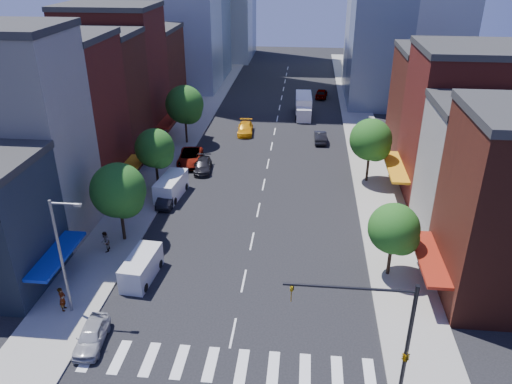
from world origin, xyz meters
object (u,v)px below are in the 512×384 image
at_px(parked_car_third, 190,157).
at_px(pedestrian_near, 62,299).
at_px(parked_car_second, 167,197).
at_px(traffic_car_far, 321,93).
at_px(parked_car_front, 92,336).
at_px(parked_car_rear, 203,166).
at_px(cargo_van_near, 141,268).
at_px(box_truck, 304,106).
at_px(cargo_van_far, 171,187).
at_px(traffic_car_oncoming, 320,137).
at_px(taxi, 245,128).
at_px(pedestrian_far, 105,242).

distance_m(parked_car_third, pedestrian_near, 28.30).
height_order(parked_car_second, traffic_car_far, traffic_car_far).
height_order(parked_car_front, pedestrian_near, pedestrian_near).
height_order(parked_car_rear, cargo_van_near, cargo_van_near).
bearing_deg(box_truck, cargo_van_far, -116.33).
bearing_deg(parked_car_second, parked_car_front, -90.83).
relative_size(parked_car_rear, traffic_car_oncoming, 1.05).
bearing_deg(cargo_van_far, taxi, 81.22).
bearing_deg(cargo_van_far, traffic_car_far, 73.82).
xyz_separation_m(taxi, box_truck, (8.06, 9.23, 0.76)).
relative_size(cargo_van_near, pedestrian_near, 2.58).
xyz_separation_m(parked_car_third, pedestrian_near, (-3.07, -28.13, 0.29)).
relative_size(parked_car_third, traffic_car_oncoming, 1.33).
bearing_deg(box_truck, traffic_car_far, 72.31).
bearing_deg(traffic_car_far, traffic_car_oncoming, 94.85).
relative_size(traffic_car_far, pedestrian_near, 2.47).
relative_size(parked_car_rear, taxi, 0.91).
distance_m(parked_car_front, pedestrian_near, 4.55).
xyz_separation_m(parked_car_third, taxi, (5.39, 11.58, -0.07)).
height_order(parked_car_front, pedestrian_far, pedestrian_far).
xyz_separation_m(cargo_van_far, traffic_car_oncoming, (15.96, 18.37, -0.37)).
height_order(parked_car_front, parked_car_rear, parked_car_front).
height_order(parked_car_front, cargo_van_near, cargo_van_near).
distance_m(parked_car_rear, cargo_van_near, 21.66).
bearing_deg(taxi, traffic_car_oncoming, -16.36).
bearing_deg(parked_car_rear, pedestrian_near, -107.19).
height_order(traffic_car_far, pedestrian_far, pedestrian_far).
height_order(traffic_car_oncoming, traffic_car_far, traffic_car_far).
relative_size(taxi, traffic_car_oncoming, 1.15).
relative_size(parked_car_front, pedestrian_near, 2.18).
bearing_deg(parked_car_third, cargo_van_near, -92.03).
bearing_deg(pedestrian_far, parked_car_third, 161.98).
bearing_deg(taxi, parked_car_rear, -107.91).
distance_m(parked_car_second, cargo_van_near, 13.16).
height_order(cargo_van_far, box_truck, box_truck).
bearing_deg(parked_car_rear, parked_car_third, 128.13).
bearing_deg(box_truck, parked_car_rear, -118.71).
bearing_deg(pedestrian_near, parked_car_second, -20.00).
bearing_deg(parked_car_rear, cargo_van_near, -97.93).
bearing_deg(parked_car_rear, cargo_van_far, -112.11).
relative_size(taxi, traffic_car_far, 1.09).
bearing_deg(cargo_van_far, parked_car_second, -83.58).
distance_m(parked_car_second, taxi, 22.84).
bearing_deg(parked_car_third, traffic_car_far, 57.19).
bearing_deg(traffic_car_oncoming, parked_car_front, 67.06).
bearing_deg(parked_car_front, parked_car_rear, 81.36).
bearing_deg(cargo_van_near, parked_car_front, -93.35).
bearing_deg(box_truck, pedestrian_near, -110.75).
height_order(parked_car_front, traffic_car_far, traffic_car_far).
height_order(parked_car_second, pedestrian_near, pedestrian_near).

